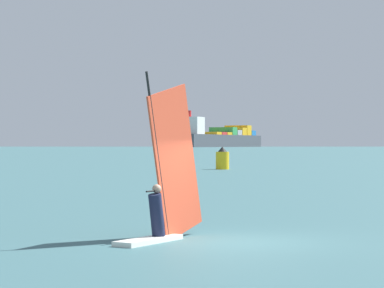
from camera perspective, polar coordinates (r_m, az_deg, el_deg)
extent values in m
plane|color=#386066|center=(20.89, 2.76, -6.51)|extent=(4000.00, 4000.00, 0.00)
cube|color=white|center=(20.68, -2.90, -6.41)|extent=(1.13, 2.31, 0.12)
cylinder|color=black|center=(20.86, -2.32, -0.71)|extent=(0.33, 0.99, 3.99)
cube|color=#E54C2D|center=(21.56, -1.11, -1.21)|extent=(0.72, 2.48, 3.99)
cylinder|color=black|center=(21.22, -1.73, -3.07)|extent=(0.50, 1.70, 0.04)
cylinder|color=#191E38|center=(20.91, -2.36, -4.74)|extent=(0.44, 0.57, 1.08)
sphere|color=tan|center=(20.87, -2.36, -2.99)|extent=(0.22, 0.22, 0.22)
cube|color=#3F444C|center=(843.38, 1.68, 0.21)|extent=(55.70, 173.14, 11.85)
cube|color=silver|center=(784.40, -0.20, 1.23)|extent=(26.63, 20.38, 15.67)
cylinder|color=red|center=(784.71, -0.20, 2.02)|extent=(4.00, 4.00, 6.00)
cube|color=gold|center=(821.00, 1.00, 0.72)|extent=(27.29, 15.90, 2.60)
cube|color=red|center=(833.11, 1.37, 0.71)|extent=(27.29, 15.90, 2.60)
cube|color=gold|center=(845.25, 1.73, 0.69)|extent=(27.29, 15.90, 2.60)
cube|color=#2D8C47|center=(857.46, 2.08, 0.86)|extent=(27.29, 15.90, 7.80)
cube|color=#99999E|center=(869.64, 2.42, 0.76)|extent=(27.29, 15.90, 5.20)
cube|color=gold|center=(881.90, 2.75, 0.83)|extent=(27.29, 15.90, 7.80)
cube|color=gold|center=(894.18, 3.07, 0.90)|extent=(27.29, 15.90, 10.40)
cube|color=#1E66AD|center=(906.43, 3.39, 0.73)|extent=(27.29, 15.90, 5.20)
cylinder|color=yellow|center=(81.41, 2.03, -1.11)|extent=(1.26, 1.26, 1.67)
cone|color=black|center=(81.40, 2.03, -0.35)|extent=(0.88, 0.88, 0.50)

